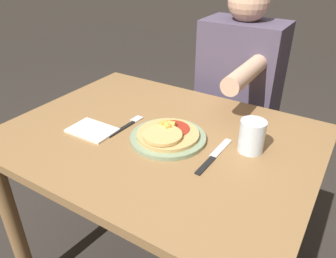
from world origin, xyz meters
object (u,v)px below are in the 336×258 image
Objects in this scene: fork at (128,125)px; person_diner at (238,93)px; pizza at (167,134)px; dining_table at (159,165)px; knife at (214,156)px; drinking_glass at (252,136)px; plate at (168,138)px.

fork is 0.63m from person_diner.
dining_table is at bearing 162.39° from pizza.
drinking_glass reaches higher than knife.
plate is at bearing -162.07° from drinking_glass.
person_diner is at bearing 84.02° from dining_table.
plate is at bearing 175.92° from knife.
dining_table is 0.60m from person_diner.
dining_table is at bearing 2.05° from fork.
drinking_glass reaches higher than fork.
person_diner is at bearing 114.45° from drinking_glass.
plate is 1.43× the size of fork.
knife is 0.63m from person_diner.
pizza is at bearing 177.41° from knife.
knife is at bearing -130.77° from drinking_glass.
pizza is (0.04, -0.01, 0.15)m from dining_table.
pizza reaches higher than plate.
person_diner reaches higher than plate.
person_diner is at bearing 88.40° from pizza.
drinking_glass is (0.25, 0.08, 0.04)m from plate.
fork is at bearing -169.79° from drinking_glass.
fork is 0.43m from drinking_glass.
drinking_glass reaches higher than plate.
person_diner reaches higher than drinking_glass.
drinking_glass is at bearing 17.93° from plate.
dining_table is 0.14m from plate.
plate is 0.17m from fork.
pizza is at bearing -17.61° from dining_table.
pizza reaches higher than dining_table.
drinking_glass is (0.08, 0.09, 0.05)m from knife.
person_diner reaches higher than dining_table.
pizza is 0.93× the size of knife.
plate reaches higher than fork.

